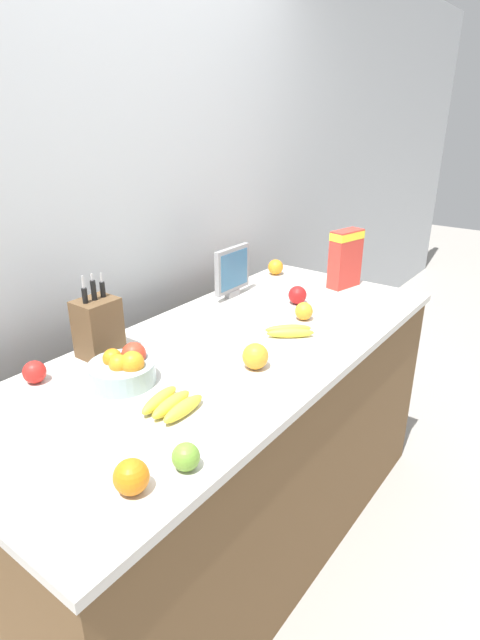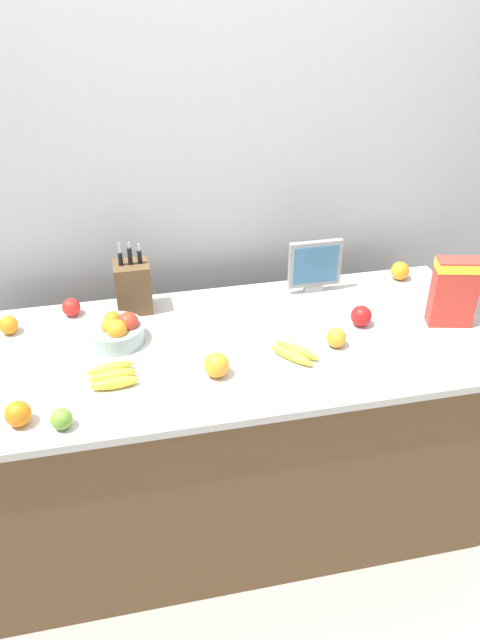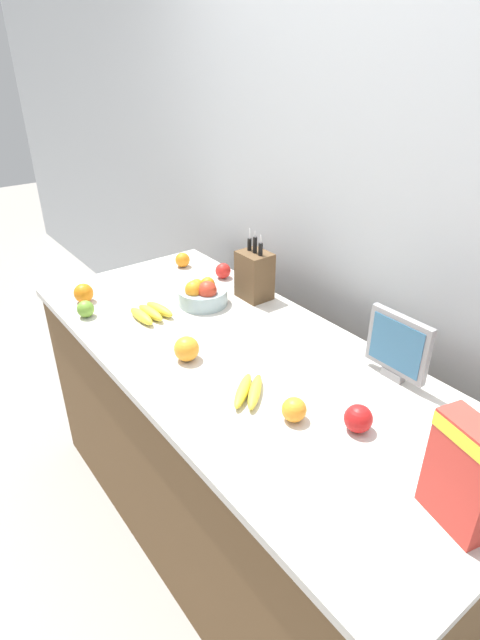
{
  "view_description": "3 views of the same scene",
  "coord_description": "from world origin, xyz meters",
  "views": [
    {
      "loc": [
        -1.3,
        -1.02,
        1.72
      ],
      "look_at": [
        0.08,
        0.02,
        0.99
      ],
      "focal_mm": 28.0,
      "sensor_mm": 36.0,
      "label": 1
    },
    {
      "loc": [
        -0.37,
        -1.86,
        2.25
      ],
      "look_at": [
        0.03,
        0.01,
        1.02
      ],
      "focal_mm": 35.0,
      "sensor_mm": 36.0,
      "label": 2
    },
    {
      "loc": [
        1.19,
        -0.91,
        1.89
      ],
      "look_at": [
        -0.08,
        0.05,
        1.01
      ],
      "focal_mm": 28.0,
      "sensor_mm": 36.0,
      "label": 3
    }
  ],
  "objects": [
    {
      "name": "ground_plane",
      "position": [
        0.0,
        0.0,
        0.0
      ],
      "size": [
        14.0,
        14.0,
        0.0
      ],
      "primitive_type": "plane",
      "color": "gray"
    },
    {
      "name": "orange_back_center",
      "position": [
        0.37,
        -0.09,
        0.96
      ],
      "size": [
        0.07,
        0.07,
        0.07
      ],
      "primitive_type": "sphere",
      "color": "orange",
      "rests_on": "counter"
    },
    {
      "name": "cereal_box",
      "position": [
        0.85,
        -0.04,
        1.07
      ],
      "size": [
        0.18,
        0.11,
        0.28
      ],
      "rotation": [
        0.0,
        0.0,
        -0.23
      ],
      "color": "red",
      "rests_on": "counter"
    },
    {
      "name": "orange_mid_right",
      "position": [
        -0.09,
        -0.18,
        0.97
      ],
      "size": [
        0.09,
        0.09,
        0.09
      ],
      "primitive_type": "sphere",
      "color": "orange",
      "rests_on": "counter"
    },
    {
      "name": "orange_by_cereal",
      "position": [
        -0.74,
        -0.29,
        0.96
      ],
      "size": [
        0.08,
        0.08,
        0.08
      ],
      "primitive_type": "sphere",
      "color": "orange",
      "rests_on": "counter"
    },
    {
      "name": "banana_bunch_right",
      "position": [
        -0.44,
        -0.13,
        0.94
      ],
      "size": [
        0.17,
        0.14,
        0.04
      ],
      "rotation": [
        0.0,
        0.0,
        0.1
      ],
      "color": "yellow",
      "rests_on": "counter"
    },
    {
      "name": "apple_rightmost",
      "position": [
        -0.59,
        0.33,
        0.96
      ],
      "size": [
        0.07,
        0.07,
        0.07
      ],
      "primitive_type": "sphere",
      "color": "red",
      "rests_on": "counter"
    },
    {
      "name": "small_monitor",
      "position": [
        0.41,
        0.31,
        1.05
      ],
      "size": [
        0.22,
        0.03,
        0.23
      ],
      "color": "gray",
      "rests_on": "counter"
    },
    {
      "name": "fruit_bowl",
      "position": [
        -0.42,
        0.1,
        0.97
      ],
      "size": [
        0.21,
        0.21,
        0.12
      ],
      "color": "#99B2B7",
      "rests_on": "counter"
    },
    {
      "name": "counter",
      "position": [
        0.0,
        0.0,
        0.46
      ],
      "size": [
        1.98,
        0.84,
        0.92
      ],
      "color": "brown",
      "rests_on": "ground_plane"
    },
    {
      "name": "apple_middle",
      "position": [
        0.51,
        0.02,
        0.96
      ],
      "size": [
        0.08,
        0.08,
        0.08
      ],
      "primitive_type": "sphere",
      "color": "red",
      "rests_on": "counter"
    },
    {
      "name": "orange_front_center",
      "position": [
        0.81,
        0.33,
        0.96
      ],
      "size": [
        0.08,
        0.08,
        0.08
      ],
      "primitive_type": "sphere",
      "color": "orange",
      "rests_on": "counter"
    },
    {
      "name": "banana_bunch_left",
      "position": [
        0.2,
        -0.13,
        0.94
      ],
      "size": [
        0.17,
        0.19,
        0.04
      ],
      "rotation": [
        0.0,
        0.0,
        5.49
      ],
      "color": "yellow",
      "rests_on": "counter"
    },
    {
      "name": "knife_block",
      "position": [
        -0.34,
        0.32,
        1.03
      ],
      "size": [
        0.14,
        0.12,
        0.3
      ],
      "color": "brown",
      "rests_on": "counter"
    },
    {
      "name": "wall_back",
      "position": [
        0.0,
        0.64,
        1.3
      ],
      "size": [
        9.0,
        0.06,
        2.6
      ],
      "color": "silver",
      "rests_on": "ground_plane"
    },
    {
      "name": "apple_near_bananas",
      "position": [
        -0.61,
        -0.33,
        0.96
      ],
      "size": [
        0.07,
        0.07,
        0.07
      ],
      "primitive_type": "sphere",
      "color": "#6B9E33",
      "rests_on": "counter"
    }
  ]
}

